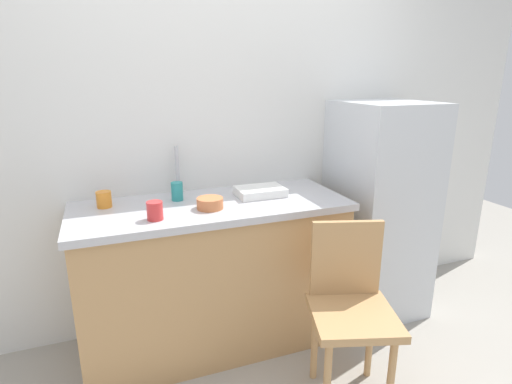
% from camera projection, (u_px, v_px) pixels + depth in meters
% --- Properties ---
extents(back_wall, '(4.80, 0.10, 2.45)m').
position_uv_depth(back_wall, '(208.00, 135.00, 2.56)').
color(back_wall, silver).
rests_on(back_wall, ground_plane).
extents(cabinet_base, '(1.50, 0.60, 0.85)m').
position_uv_depth(cabinet_base, '(214.00, 277.00, 2.44)').
color(cabinet_base, tan).
rests_on(cabinet_base, ground_plane).
extents(countertop, '(1.54, 0.64, 0.04)m').
position_uv_depth(countertop, '(212.00, 206.00, 2.32)').
color(countertop, '#B7B7BC').
rests_on(countertop, cabinet_base).
extents(faucet, '(0.02, 0.02, 0.29)m').
position_uv_depth(faucet, '(177.00, 170.00, 2.45)').
color(faucet, '#B7B7BC').
rests_on(faucet, countertop).
extents(refrigerator, '(0.55, 0.60, 1.43)m').
position_uv_depth(refrigerator, '(378.00, 210.00, 2.75)').
color(refrigerator, silver).
rests_on(refrigerator, ground_plane).
extents(chair, '(0.50, 0.50, 0.89)m').
position_uv_depth(chair, '(350.00, 304.00, 2.02)').
color(chair, tan).
rests_on(chair, ground_plane).
extents(dish_tray, '(0.28, 0.20, 0.05)m').
position_uv_depth(dish_tray, '(260.00, 192.00, 2.44)').
color(dish_tray, white).
rests_on(dish_tray, countertop).
extents(terracotta_bowl, '(0.14, 0.14, 0.06)m').
position_uv_depth(terracotta_bowl, '(210.00, 203.00, 2.20)').
color(terracotta_bowl, '#C67042').
rests_on(terracotta_bowl, countertop).
extents(cup_teal, '(0.07, 0.07, 0.11)m').
position_uv_depth(cup_teal, '(177.00, 191.00, 2.34)').
color(cup_teal, teal).
rests_on(cup_teal, countertop).
extents(cup_red, '(0.08, 0.08, 0.09)m').
position_uv_depth(cup_red, '(155.00, 211.00, 2.03)').
color(cup_red, red).
rests_on(cup_red, countertop).
extents(cup_orange, '(0.08, 0.08, 0.09)m').
position_uv_depth(cup_orange, '(104.00, 199.00, 2.22)').
color(cup_orange, orange).
rests_on(cup_orange, countertop).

